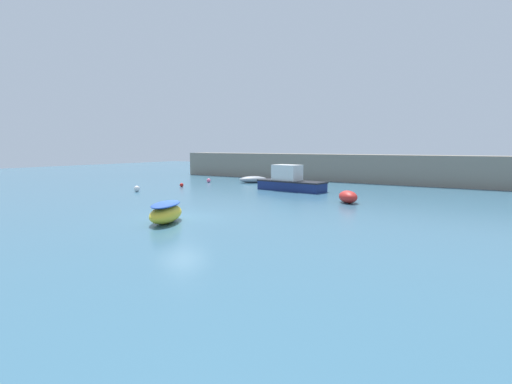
# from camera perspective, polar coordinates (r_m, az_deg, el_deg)

# --- Properties ---
(ground_plane) EXTENTS (120.00, 120.00, 0.20)m
(ground_plane) POSITION_cam_1_polar(r_m,az_deg,el_deg) (22.18, -10.51, -3.85)
(ground_plane) COLOR #38667F
(harbor_breakwater) EXTENTS (44.91, 3.20, 2.98)m
(harbor_breakwater) POSITION_cam_1_polar(r_m,az_deg,el_deg) (45.19, 13.60, 3.36)
(harbor_breakwater) COLOR gray
(harbor_breakwater) RESTS_ON ground_plane
(rowboat_with_red_cover) EXTENTS (2.52, 3.33, 1.06)m
(rowboat_with_red_cover) POSITION_cam_1_polar(r_m,az_deg,el_deg) (20.77, -12.75, -2.84)
(rowboat_with_red_cover) COLOR yellow
(rowboat_with_red_cover) RESTS_ON ground_plane
(dinghy_near_pier) EXTENTS (2.14, 2.25, 0.84)m
(dinghy_near_pier) POSITION_cam_1_polar(r_m,az_deg,el_deg) (28.06, 13.01, -0.67)
(dinghy_near_pier) COLOR red
(dinghy_near_pier) RESTS_ON ground_plane
(rowboat_white_midwater) EXTENTS (3.08, 3.19, 0.70)m
(rowboat_white_midwater) POSITION_cam_1_polar(r_m,az_deg,el_deg) (42.49, -0.40, 1.81)
(rowboat_white_midwater) COLOR gray
(rowboat_white_midwater) RESTS_ON ground_plane
(motorboat_with_cabin) EXTENTS (6.43, 2.61, 2.25)m
(motorboat_with_cabin) POSITION_cam_1_polar(r_m,az_deg,el_deg) (35.08, 4.85, 1.54)
(motorboat_with_cabin) COLOR navy
(motorboat_with_cabin) RESTS_ON ground_plane
(mooring_buoy_red) EXTENTS (0.37, 0.37, 0.37)m
(mooring_buoy_red) POSITION_cam_1_polar(r_m,az_deg,el_deg) (38.78, -10.58, 1.00)
(mooring_buoy_red) COLOR red
(mooring_buoy_red) RESTS_ON ground_plane
(mooring_buoy_white) EXTENTS (0.52, 0.52, 0.52)m
(mooring_buoy_white) POSITION_cam_1_polar(r_m,az_deg,el_deg) (35.47, -16.66, 0.44)
(mooring_buoy_white) COLOR white
(mooring_buoy_white) RESTS_ON ground_plane
(mooring_buoy_pink) EXTENTS (0.43, 0.43, 0.43)m
(mooring_buoy_pink) POSITION_cam_1_polar(r_m,az_deg,el_deg) (43.08, -6.78, 1.65)
(mooring_buoy_pink) COLOR #EA668C
(mooring_buoy_pink) RESTS_ON ground_plane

